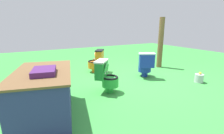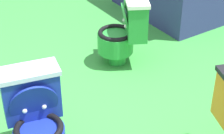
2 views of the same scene
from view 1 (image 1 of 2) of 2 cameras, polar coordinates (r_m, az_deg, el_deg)
name	(u,v)px [view 1 (image 1 of 2)]	position (r m, az deg, el deg)	size (l,w,h in m)	color
ground	(134,80)	(4.53, 7.79, -4.58)	(14.00, 14.00, 0.00)	green
toilet_green	(106,76)	(3.61, -2.06, -3.18)	(0.63, 0.63, 0.73)	green
toilet_orange	(96,61)	(5.18, -5.46, 2.20)	(0.61, 0.63, 0.73)	orange
toilet_blue	(146,65)	(4.76, 11.69, 0.85)	(0.62, 0.58, 0.73)	#192D9E
vendor_table	(45,93)	(2.89, -22.56, -8.58)	(1.63, 1.19, 0.85)	navy
wooden_post	(161,43)	(5.99, 16.67, 8.12)	(0.18, 0.18, 1.73)	brown
small_crate	(99,62)	(5.99, -4.52, 1.60)	(0.37, 0.30, 0.28)	brown
lemon_bucket	(199,78)	(4.87, 28.23, -3.43)	(0.22, 0.22, 0.28)	#B7B7BF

